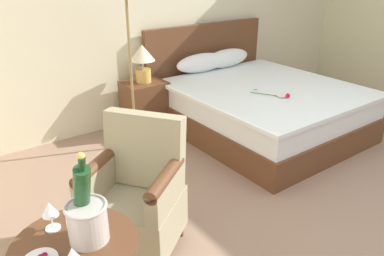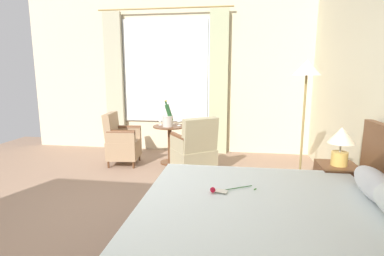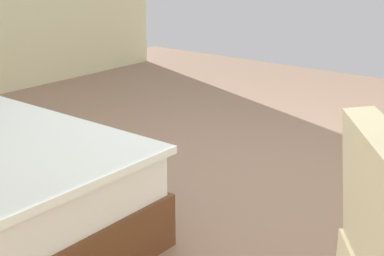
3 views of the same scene
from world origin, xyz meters
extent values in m
plane|color=#93745F|center=(0.00, 0.00, 0.00)|extent=(7.86, 7.86, 0.00)
cube|color=brown|center=(0.52, 1.70, 0.15)|extent=(1.78, 2.10, 0.30)
cube|color=white|center=(0.52, 1.70, 0.42)|extent=(1.73, 2.03, 0.24)
cube|color=white|center=(0.52, 1.64, 0.55)|extent=(1.82, 1.97, 0.04)
cube|color=brown|center=(0.52, 2.79, 0.72)|extent=(1.87, 0.08, 0.85)
ellipsoid|color=white|center=(0.31, 2.59, 0.69)|extent=(0.76, 0.26, 0.25)
ellipsoid|color=white|center=(0.73, 2.59, 0.69)|extent=(0.76, 0.26, 0.24)
cylinder|color=#2D6628|center=(0.30, 1.41, 0.59)|extent=(0.21, 0.35, 0.01)
sphere|color=red|center=(0.40, 1.24, 0.60)|extent=(0.05, 0.05, 0.05)
ellipsoid|color=#33702D|center=(0.30, 1.61, 0.59)|extent=(0.05, 0.04, 0.01)
cube|color=white|center=(0.38, 1.31, 0.59)|extent=(0.11, 0.13, 0.00)
cube|color=brown|center=(-0.56, 2.59, 0.30)|extent=(0.48, 0.42, 0.59)
sphere|color=tan|center=(-0.30, 2.59, 0.43)|extent=(0.02, 0.02, 0.02)
cylinder|color=gold|center=(-0.56, 2.59, 0.67)|extent=(0.18, 0.18, 0.16)
cylinder|color=#B7B2A8|center=(-0.56, 2.59, 0.80)|extent=(0.02, 0.02, 0.10)
cone|color=beige|center=(-0.56, 2.59, 0.94)|extent=(0.29, 0.29, 0.18)
cylinder|color=olive|center=(-0.88, 2.25, 0.01)|extent=(0.28, 0.28, 0.03)
cylinder|color=olive|center=(-0.88, 2.25, 0.81)|extent=(0.03, 0.03, 1.56)
cylinder|color=brown|center=(-2.23, 0.27, 0.68)|extent=(0.59, 0.59, 0.02)
cylinder|color=beige|center=(-2.16, 0.25, 0.78)|extent=(0.18, 0.18, 0.19)
torus|color=beige|center=(-2.16, 0.25, 0.87)|extent=(0.20, 0.20, 0.02)
cylinder|color=white|center=(-2.16, 0.25, 0.85)|extent=(0.16, 0.16, 0.03)
cylinder|color=#1E4723|center=(-2.16, 0.28, 0.93)|extent=(0.08, 0.16, 0.30)
cylinder|color=#193D1E|center=(-2.16, 0.22, 1.11)|extent=(0.03, 0.05, 0.08)
sphere|color=gold|center=(-2.16, 0.22, 1.14)|extent=(0.04, 0.04, 0.04)
cylinder|color=white|center=(-2.27, 0.43, 0.69)|extent=(0.07, 0.07, 0.01)
cylinder|color=white|center=(-2.27, 0.43, 0.73)|extent=(0.01, 0.01, 0.07)
cone|color=white|center=(-2.27, 0.43, 0.80)|extent=(0.08, 0.08, 0.07)
cone|color=white|center=(-2.29, 0.09, 0.79)|extent=(0.07, 0.07, 0.06)
sphere|color=maroon|center=(-2.37, 0.24, 0.71)|extent=(0.03, 0.03, 0.03)
cylinder|color=brown|center=(-2.00, 0.85, 0.05)|extent=(0.04, 0.04, 0.10)
cylinder|color=brown|center=(-1.64, 1.12, 0.05)|extent=(0.04, 0.04, 0.10)
cylinder|color=brown|center=(-1.34, 0.70, 0.05)|extent=(0.04, 0.04, 0.10)
cube|color=tan|center=(-1.67, 0.78, 0.27)|extent=(0.77, 0.79, 0.32)
cube|color=tan|center=(-1.50, 0.90, 0.69)|extent=(0.47, 0.56, 0.53)
cube|color=tan|center=(-1.83, 0.96, 0.54)|extent=(0.45, 0.36, 0.22)
cylinder|color=brown|center=(-1.83, 0.96, 0.64)|extent=(0.45, 0.36, 0.09)
cube|color=tan|center=(-1.54, 0.57, 0.54)|extent=(0.45, 0.36, 0.22)
cylinder|color=brown|center=(-1.54, 0.57, 0.64)|extent=(0.45, 0.36, 0.09)
camera|label=1|loc=(-2.59, -1.16, 1.88)|focal=35.00mm
camera|label=2|loc=(2.89, 1.42, 1.62)|focal=28.00mm
camera|label=3|loc=(-2.02, 2.59, 1.51)|focal=50.00mm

